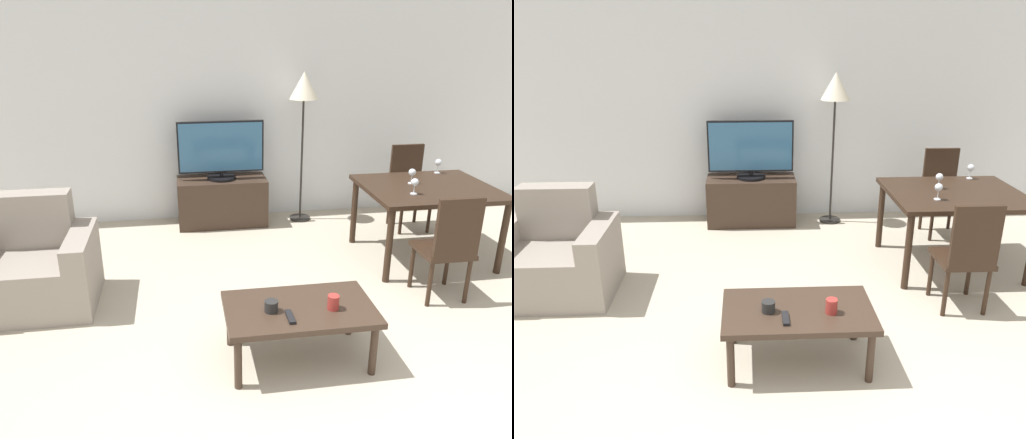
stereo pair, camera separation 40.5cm
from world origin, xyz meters
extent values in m
cube|color=silver|center=(0.00, 3.82, 1.35)|extent=(7.37, 0.06, 2.70)
cube|color=gray|center=(-2.14, 1.93, 0.21)|extent=(0.62, 0.74, 0.42)
cube|color=gray|center=(-2.14, 2.20, 0.65)|extent=(0.62, 0.20, 0.45)
cube|color=gray|center=(-1.74, 1.93, 0.30)|extent=(0.18, 0.74, 0.60)
cube|color=#38281E|center=(-0.47, 3.52, 0.27)|extent=(0.99, 0.45, 0.53)
cylinder|color=black|center=(-0.47, 3.52, 0.55)|extent=(0.32, 0.32, 0.03)
cylinder|color=black|center=(-0.47, 3.52, 0.59)|extent=(0.04, 0.04, 0.05)
cube|color=black|center=(-0.47, 3.52, 0.90)|extent=(0.94, 0.04, 0.56)
cube|color=#2D5B84|center=(-0.47, 3.50, 0.90)|extent=(0.91, 0.01, 0.53)
cube|color=#38281E|center=(-0.21, 0.91, 0.38)|extent=(0.98, 0.57, 0.04)
cylinder|color=#38281E|center=(-0.64, 0.68, 0.18)|extent=(0.05, 0.05, 0.36)
cylinder|color=#38281E|center=(0.23, 0.68, 0.18)|extent=(0.05, 0.05, 0.36)
cylinder|color=#38281E|center=(-0.64, 1.15, 0.18)|extent=(0.05, 0.05, 0.36)
cylinder|color=#38281E|center=(0.23, 1.15, 0.18)|extent=(0.05, 0.05, 0.36)
cube|color=black|center=(1.36, 2.32, 0.70)|extent=(1.20, 1.01, 0.04)
cylinder|color=black|center=(0.82, 1.87, 0.34)|extent=(0.06, 0.06, 0.68)
cylinder|color=black|center=(1.90, 1.87, 0.34)|extent=(0.06, 0.06, 0.68)
cylinder|color=black|center=(0.82, 2.77, 0.34)|extent=(0.06, 0.06, 0.68)
cylinder|color=black|center=(1.90, 2.77, 0.34)|extent=(0.06, 0.06, 0.68)
cube|color=black|center=(1.15, 1.58, 0.41)|extent=(0.40, 0.40, 0.04)
cylinder|color=black|center=(0.99, 1.75, 0.20)|extent=(0.04, 0.04, 0.39)
cylinder|color=black|center=(1.31, 1.75, 0.20)|extent=(0.04, 0.04, 0.39)
cylinder|color=black|center=(0.99, 1.42, 0.20)|extent=(0.04, 0.04, 0.39)
cylinder|color=black|center=(1.31, 1.42, 0.20)|extent=(0.04, 0.04, 0.39)
cube|color=black|center=(1.15, 1.40, 0.67)|extent=(0.37, 0.04, 0.49)
cube|color=black|center=(1.57, 3.06, 0.41)|extent=(0.40, 0.40, 0.04)
cylinder|color=black|center=(1.41, 2.89, 0.20)|extent=(0.04, 0.04, 0.39)
cylinder|color=black|center=(1.73, 2.89, 0.20)|extent=(0.04, 0.04, 0.39)
cylinder|color=black|center=(1.41, 3.22, 0.20)|extent=(0.04, 0.04, 0.39)
cylinder|color=black|center=(1.73, 3.22, 0.20)|extent=(0.04, 0.04, 0.39)
cube|color=black|center=(1.57, 3.24, 0.67)|extent=(0.37, 0.04, 0.49)
cylinder|color=black|center=(0.44, 3.52, 0.01)|extent=(0.24, 0.24, 0.02)
cylinder|color=black|center=(0.44, 3.52, 0.71)|extent=(0.02, 0.02, 1.37)
cone|color=beige|center=(0.44, 3.52, 1.54)|extent=(0.31, 0.31, 0.29)
cube|color=black|center=(-0.30, 0.78, 0.41)|extent=(0.04, 0.15, 0.02)
cylinder|color=black|center=(-0.40, 0.88, 0.44)|extent=(0.09, 0.09, 0.08)
cylinder|color=maroon|center=(0.00, 0.85, 0.45)|extent=(0.08, 0.08, 0.10)
cylinder|color=silver|center=(1.24, 2.42, 0.73)|extent=(0.06, 0.06, 0.01)
cylinder|color=silver|center=(1.24, 2.42, 0.77)|extent=(0.01, 0.01, 0.07)
sphere|color=silver|center=(1.24, 2.42, 0.84)|extent=(0.07, 0.07, 0.07)
cylinder|color=silver|center=(1.67, 2.73, 0.73)|extent=(0.06, 0.06, 0.01)
cylinder|color=silver|center=(1.67, 2.73, 0.77)|extent=(0.01, 0.01, 0.07)
sphere|color=silver|center=(1.67, 2.73, 0.84)|extent=(0.07, 0.07, 0.07)
cylinder|color=silver|center=(1.12, 2.11, 0.73)|extent=(0.06, 0.06, 0.01)
cylinder|color=silver|center=(1.12, 2.11, 0.77)|extent=(0.01, 0.01, 0.07)
sphere|color=silver|center=(1.12, 2.11, 0.84)|extent=(0.07, 0.07, 0.07)
camera|label=1|loc=(-0.93, -1.85, 2.09)|focal=35.00mm
camera|label=2|loc=(-0.53, -1.89, 2.09)|focal=35.00mm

